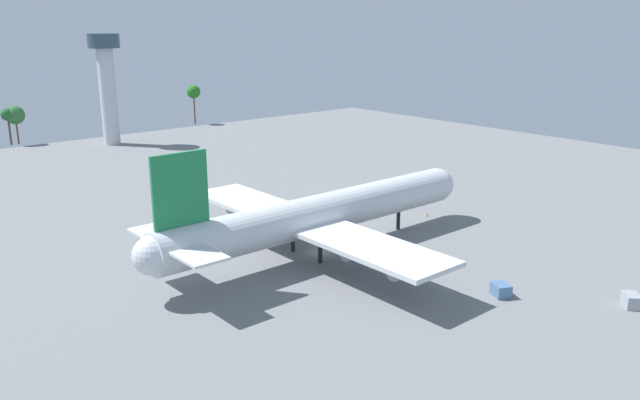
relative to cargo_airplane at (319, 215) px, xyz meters
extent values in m
plane|color=slate|center=(0.23, 0.00, -6.68)|extent=(262.30, 262.30, 0.00)
cylinder|color=silver|center=(0.23, 0.00, 0.11)|extent=(59.67, 6.45, 6.45)
sphere|color=silver|center=(30.07, 0.00, 0.11)|extent=(6.32, 6.32, 6.32)
sphere|color=silver|center=(-29.60, 0.00, 0.11)|extent=(5.48, 5.48, 5.48)
cube|color=#1E7F47|center=(-24.83, 0.00, 8.50)|extent=(8.35, 0.50, 10.32)
cube|color=silver|center=(-26.02, -5.14, 1.08)|extent=(5.37, 9.68, 0.36)
cube|color=silver|center=(-26.02, 5.14, 1.08)|extent=(5.37, 9.68, 0.36)
cube|color=silver|center=(-2.75, -14.97, -0.86)|extent=(10.14, 26.07, 0.70)
cube|color=silver|center=(-2.75, 14.97, -0.86)|extent=(10.14, 26.07, 0.70)
cylinder|color=gray|center=(-1.75, -11.06, -2.56)|extent=(5.16, 2.71, 2.71)
cylinder|color=gray|center=(-1.75, -20.71, -2.56)|extent=(5.16, 2.71, 2.71)
cylinder|color=gray|center=(-1.75, 11.06, -2.56)|extent=(5.16, 2.71, 2.71)
cylinder|color=gray|center=(-1.75, 20.71, -2.56)|extent=(5.16, 2.71, 2.71)
cylinder|color=black|center=(19.33, 0.00, -4.90)|extent=(0.70, 0.70, 3.56)
cylinder|color=black|center=(-2.75, -3.55, -4.90)|extent=(0.70, 0.70, 3.56)
cylinder|color=black|center=(-2.75, 3.55, -4.90)|extent=(0.70, 0.70, 3.56)
cube|color=yellow|center=(8.41, 33.66, -5.45)|extent=(2.05, 1.40, 1.58)
cube|color=yellow|center=(8.61, 35.67, -5.74)|extent=(2.20, 2.99, 1.00)
cylinder|color=black|center=(7.37, 33.91, -6.24)|extent=(0.36, 0.90, 0.88)
cylinder|color=black|center=(9.48, 33.71, -6.24)|extent=(0.36, 0.90, 0.88)
cylinder|color=black|center=(7.61, 36.41, -6.24)|extent=(0.36, 0.90, 0.88)
cylinder|color=black|center=(9.72, 36.21, -6.24)|extent=(0.36, 0.90, 0.88)
cube|color=#4C729E|center=(8.35, -29.75, -5.77)|extent=(3.10, 3.38, 1.81)
cube|color=#999EA8|center=(18.81, -43.27, -5.76)|extent=(3.41, 3.37, 1.84)
cone|color=orange|center=(29.74, 1.81, -6.34)|extent=(0.48, 0.48, 0.69)
cylinder|color=silver|center=(13.49, 116.49, 8.07)|extent=(4.98, 4.98, 29.50)
cylinder|color=#334756|center=(13.49, 116.49, 24.97)|extent=(9.47, 9.47, 4.29)
cylinder|color=#51381E|center=(-11.19, 135.70, -2.49)|extent=(0.60, 0.60, 8.38)
sphere|color=#246030|center=(-11.19, 135.70, 2.92)|extent=(4.06, 4.06, 4.06)
cylinder|color=#51381E|center=(-9.01, 135.70, -2.95)|extent=(0.51, 0.51, 7.45)
sphere|color=#2E6734|center=(-9.01, 135.70, 2.50)|extent=(5.76, 5.76, 5.76)
cylinder|color=#51381E|center=(53.92, 135.70, -1.41)|extent=(0.52, 0.52, 10.55)
sphere|color=#227320|center=(53.92, 135.70, 5.37)|extent=(5.01, 5.01, 5.01)
camera|label=1|loc=(-64.46, -75.99, 30.67)|focal=35.62mm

